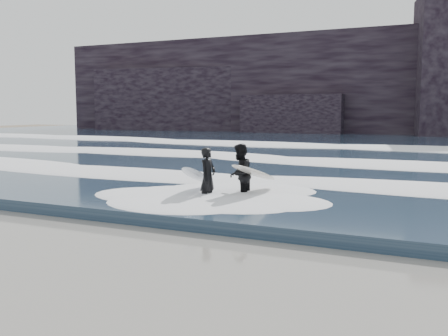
# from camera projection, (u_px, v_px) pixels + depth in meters

# --- Properties ---
(ground) EXTENTS (120.00, 120.00, 0.00)m
(ground) POSITION_uv_depth(u_px,v_px,m) (24.00, 264.00, 8.25)
(ground) COLOR brown
(ground) RESTS_ON ground
(sea) EXTENTS (90.00, 52.00, 0.30)m
(sea) POSITION_uv_depth(u_px,v_px,m) (351.00, 145.00, 34.40)
(sea) COLOR #213347
(sea) RESTS_ON ground
(headland) EXTENTS (70.00, 9.00, 10.00)m
(headland) POSITION_uv_depth(u_px,v_px,m) (385.00, 85.00, 49.19)
(headland) COLOR black
(headland) RESTS_ON ground
(foam_near) EXTENTS (60.00, 3.20, 0.20)m
(foam_near) POSITION_uv_depth(u_px,v_px,m) (238.00, 175.00, 16.32)
(foam_near) COLOR white
(foam_near) RESTS_ON sea
(foam_mid) EXTENTS (60.00, 4.00, 0.24)m
(foam_mid) POSITION_uv_depth(u_px,v_px,m) (298.00, 157.00, 22.64)
(foam_mid) COLOR white
(foam_mid) RESTS_ON sea
(foam_far) EXTENTS (60.00, 4.80, 0.30)m
(foam_far) POSITION_uv_depth(u_px,v_px,m) (339.00, 144.00, 30.76)
(foam_far) COLOR white
(foam_far) RESTS_ON sea
(surfer_left) EXTENTS (1.06, 1.92, 1.55)m
(surfer_left) POSITION_uv_depth(u_px,v_px,m) (205.00, 177.00, 13.15)
(surfer_left) COLOR black
(surfer_left) RESTS_ON ground
(surfer_right) EXTENTS (1.21, 2.20, 1.64)m
(surfer_right) POSITION_uv_depth(u_px,v_px,m) (242.00, 174.00, 13.34)
(surfer_right) COLOR black
(surfer_right) RESTS_ON ground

